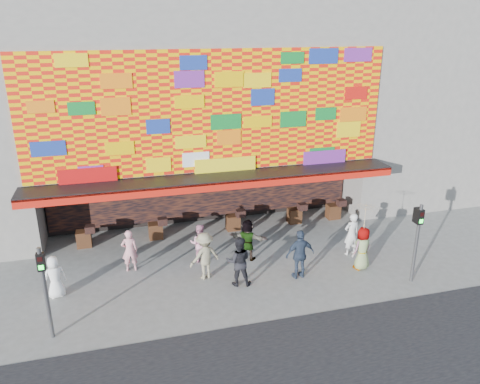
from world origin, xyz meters
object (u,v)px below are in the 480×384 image
(ped_a, at_px, (55,277))
(ped_i, at_px, (199,243))
(ped_c, at_px, (239,261))
(parasol, at_px, (366,216))
(ped_b, at_px, (130,251))
(ped_e, at_px, (300,254))
(ped_d, at_px, (205,256))
(signal_right, at_px, (417,235))
(signal_left, at_px, (44,283))
(ped_g, at_px, (362,248))
(ped_f, at_px, (247,240))
(ped_h, at_px, (351,234))

(ped_a, distance_m, ped_i, 5.39)
(ped_c, height_order, parasol, parasol)
(ped_b, distance_m, ped_e, 6.40)
(ped_d, bearing_deg, signal_right, 145.64)
(signal_left, distance_m, ped_g, 11.19)
(ped_f, xyz_separation_m, ped_g, (4.02, -1.88, 0.00))
(ped_g, bearing_deg, parasol, 180.00)
(ped_g, distance_m, ped_h, 1.18)
(ped_h, relative_size, ped_i, 1.15)
(signal_left, xyz_separation_m, ped_e, (8.51, 1.33, -0.91))
(ped_a, bearing_deg, ped_b, -171.38)
(ped_a, xyz_separation_m, parasol, (11.13, -0.99, 1.42))
(signal_left, bearing_deg, parasol, 6.84)
(parasol, bearing_deg, ped_f, 154.95)
(ped_e, height_order, ped_i, ped_e)
(signal_right, height_order, ped_e, signal_right)
(ped_d, xyz_separation_m, ped_i, (0.05, 1.35, -0.13))
(ped_c, relative_size, ped_i, 1.19)
(signal_right, height_order, ped_c, signal_right)
(ped_d, distance_m, ped_h, 6.10)
(signal_right, bearing_deg, ped_g, 135.20)
(signal_left, bearing_deg, ped_b, 54.61)
(signal_right, bearing_deg, parasol, 135.20)
(signal_right, height_order, ped_f, signal_right)
(signal_left, relative_size, ped_c, 1.62)
(signal_left, distance_m, ped_f, 7.81)
(ped_g, distance_m, ped_i, 6.29)
(signal_right, bearing_deg, signal_left, 180.00)
(signal_left, xyz_separation_m, signal_right, (12.40, 0.00, 0.00))
(ped_a, distance_m, ped_d, 5.20)
(signal_left, xyz_separation_m, parasol, (11.06, 1.33, 0.32))
(ped_c, bearing_deg, ped_h, -154.58)
(ped_d, xyz_separation_m, ped_h, (6.09, 0.29, -0.01))
(ped_d, bearing_deg, ped_f, -170.06)
(ped_f, bearing_deg, ped_d, 59.11)
(signal_left, height_order, ped_b, signal_left)
(ped_b, bearing_deg, ped_f, 176.31)
(ped_i, distance_m, parasol, 6.45)
(signal_right, xyz_separation_m, ped_e, (-3.89, 1.33, -0.91))
(ped_i, bearing_deg, signal_right, 170.51)
(signal_left, height_order, signal_right, same)
(ped_c, distance_m, ped_g, 4.85)
(ped_c, relative_size, ped_d, 1.03)
(ped_g, bearing_deg, ped_b, -31.28)
(ped_b, xyz_separation_m, ped_d, (2.63, -1.31, 0.07))
(signal_right, relative_size, ped_g, 1.76)
(ped_c, relative_size, ped_f, 1.09)
(ped_b, bearing_deg, ped_e, 160.22)
(ped_b, relative_size, ped_d, 0.92)
(ped_d, distance_m, ped_i, 1.36)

